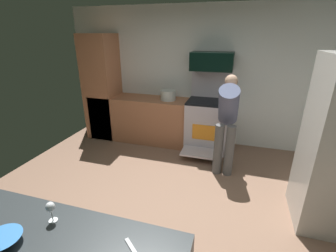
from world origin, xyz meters
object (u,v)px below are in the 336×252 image
object	(u,v)px
stock_pot	(168,95)
mixing_bowl_large	(3,241)
oven_range	(207,123)
wine_glass_near	(50,208)
person_cook	(227,118)
microwave	(212,61)

from	to	relation	value
stock_pot	mixing_bowl_large	bearing A→B (deg)	-89.97
oven_range	stock_pot	world-z (taller)	oven_range
wine_glass_near	stock_pot	bearing A→B (deg)	92.66
wine_glass_near	stock_pot	xyz separation A→B (m)	(-0.15, 3.25, -0.02)
person_cook	mixing_bowl_large	distance (m)	3.00
mixing_bowl_large	stock_pot	world-z (taller)	stock_pot
microwave	oven_range	bearing A→B (deg)	-90.00
person_cook	wine_glass_near	size ratio (longest dim) A/B	9.73
microwave	stock_pot	size ratio (longest dim) A/B	2.51
oven_range	wine_glass_near	distance (m)	3.33
microwave	mixing_bowl_large	bearing A→B (deg)	-102.32
mixing_bowl_large	microwave	bearing A→B (deg)	77.68
microwave	person_cook	world-z (taller)	microwave
microwave	person_cook	xyz separation A→B (m)	(0.38, -0.81, -0.75)
oven_range	wine_glass_near	bearing A→B (deg)	-101.05
person_cook	oven_range	bearing A→B (deg)	118.11
microwave	stock_pot	xyz separation A→B (m)	(-0.78, -0.08, -0.65)
mixing_bowl_large	wine_glass_near	bearing A→B (deg)	58.85
stock_pot	microwave	bearing A→B (deg)	5.84
person_cook	wine_glass_near	xyz separation A→B (m)	(-1.01, -2.52, 0.12)
oven_range	wine_glass_near	size ratio (longest dim) A/B	9.54
person_cook	wine_glass_near	distance (m)	2.72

